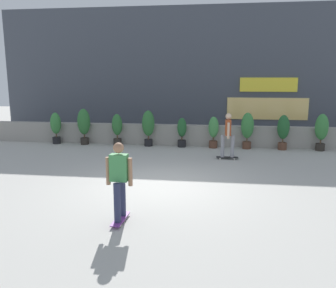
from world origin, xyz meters
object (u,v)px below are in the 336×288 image
at_px(potted_plant_2, 117,128).
at_px(potted_plant_5, 213,130).
at_px(potted_plant_7, 283,130).
at_px(potted_plant_1, 84,124).
at_px(potted_plant_8, 322,129).
at_px(potted_plant_4, 182,131).
at_px(skater_far_right, 119,179).
at_px(potted_plant_0, 56,126).
at_px(skater_by_wall_right, 228,134).
at_px(potted_plant_6, 247,128).
at_px(potted_plant_3, 148,125).

xyz_separation_m(potted_plant_2, potted_plant_5, (4.21, 0.00, -0.04)).
distance_m(potted_plant_5, potted_plant_7, 2.86).
bearing_deg(potted_plant_1, potted_plant_8, 0.00).
bearing_deg(potted_plant_4, potted_plant_2, -180.00).
bearing_deg(skater_far_right, potted_plant_8, 52.65).
relative_size(potted_plant_0, potted_plant_4, 1.12).
xyz_separation_m(potted_plant_5, skater_by_wall_right, (0.54, -2.02, 0.19)).
relative_size(potted_plant_1, potted_plant_6, 1.05).
relative_size(potted_plant_1, potted_plant_8, 1.05).
distance_m(potted_plant_3, potted_plant_7, 5.68).
relative_size(potted_plant_2, potted_plant_5, 1.04).
relative_size(potted_plant_0, skater_far_right, 0.83).
distance_m(potted_plant_1, skater_far_right, 9.02).
xyz_separation_m(potted_plant_5, potted_plant_7, (2.86, 0.00, 0.09)).
bearing_deg(potted_plant_8, potted_plant_6, -180.00).
relative_size(potted_plant_1, potted_plant_7, 1.10).
bearing_deg(potted_plant_7, potted_plant_1, 180.00).
xyz_separation_m(potted_plant_3, skater_far_right, (0.98, -8.13, 0.03)).
bearing_deg(potted_plant_2, potted_plant_8, 0.00).
bearing_deg(potted_plant_7, potted_plant_4, 180.00).
xyz_separation_m(potted_plant_4, potted_plant_5, (1.35, 0.00, 0.06)).
bearing_deg(potted_plant_4, skater_by_wall_right, -47.02).
height_order(potted_plant_2, skater_far_right, skater_far_right).
xyz_separation_m(potted_plant_0, skater_far_right, (5.23, -8.13, 0.13)).
height_order(potted_plant_0, skater_by_wall_right, skater_by_wall_right).
height_order(potted_plant_2, potted_plant_3, potted_plant_3).
xyz_separation_m(potted_plant_0, potted_plant_5, (7.07, 0.00, -0.06)).
xyz_separation_m(potted_plant_0, potted_plant_4, (5.72, 0.00, -0.12)).
distance_m(potted_plant_1, potted_plant_6, 7.14).
distance_m(potted_plant_0, potted_plant_3, 4.25).
xyz_separation_m(potted_plant_3, potted_plant_7, (5.68, 0.00, -0.08)).
relative_size(potted_plant_0, potted_plant_7, 0.97).
bearing_deg(potted_plant_0, potted_plant_7, 0.00).
bearing_deg(potted_plant_8, potted_plant_5, 180.00).
bearing_deg(potted_plant_0, potted_plant_4, 0.00).
bearing_deg(potted_plant_0, potted_plant_5, 0.00).
bearing_deg(potted_plant_3, potted_plant_4, 0.00).
relative_size(potted_plant_2, skater_far_right, 0.82).
bearing_deg(skater_by_wall_right, potted_plant_4, 132.98).
height_order(potted_plant_1, potted_plant_6, potted_plant_1).
xyz_separation_m(potted_plant_3, potted_plant_4, (1.47, 0.00, -0.22)).
height_order(potted_plant_0, potted_plant_4, potted_plant_0).
distance_m(potted_plant_6, skater_by_wall_right, 2.20).
relative_size(potted_plant_5, potted_plant_8, 0.88).
bearing_deg(potted_plant_7, potted_plant_5, 180.00).
height_order(potted_plant_1, potted_plant_4, potted_plant_1).
xyz_separation_m(potted_plant_0, potted_plant_8, (11.43, 0.00, 0.08)).
distance_m(potted_plant_4, skater_by_wall_right, 2.78).
distance_m(potted_plant_0, potted_plant_2, 2.85).
height_order(potted_plant_2, potted_plant_4, potted_plant_2).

